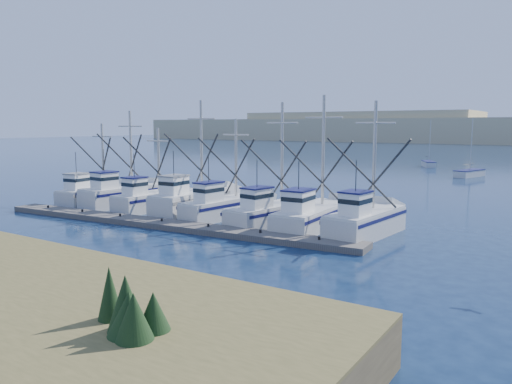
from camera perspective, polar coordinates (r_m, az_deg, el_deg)
ground at (r=25.99m, az=-6.75°, el=-8.48°), size 500.00×500.00×0.00m
floating_dock at (r=36.28m, az=-10.71°, el=-3.60°), size 30.03×4.15×0.40m
trawler_fleet at (r=39.63m, az=-5.55°, el=-1.42°), size 29.76×8.83×9.33m
sailboat_near at (r=76.04m, az=23.20°, el=1.98°), size 3.39×6.06×8.10m
sailboat_far at (r=91.86m, az=19.11°, el=3.06°), size 3.75×5.85×8.10m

